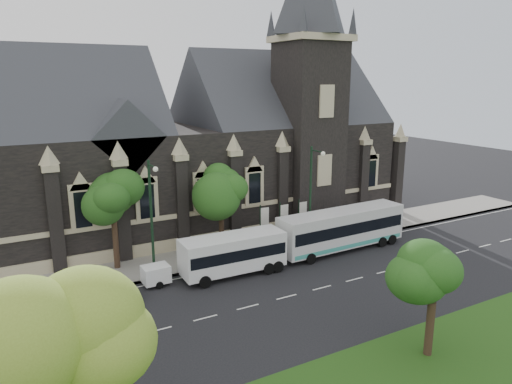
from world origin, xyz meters
TOP-DOWN VIEW (x-y plane):
  - ground at (0.00, 0.00)m, footprint 160.00×160.00m
  - sidewalk at (0.00, 9.50)m, footprint 80.00×5.00m
  - museum at (5.12, 18.78)m, footprint 40.00×17.70m
  - tree_park_near at (-11.77, -8.77)m, footprint 4.42×4.42m
  - tree_park_east at (6.18, -9.32)m, footprint 3.40×3.40m
  - tree_walk_right at (3.21, 10.71)m, footprint 4.08×4.08m
  - tree_walk_left at (-5.80, 10.70)m, footprint 3.91×3.91m
  - street_lamp_near at (10.00, 7.09)m, footprint 0.36×1.88m
  - street_lamp_mid at (-4.00, 7.09)m, footprint 0.36×1.88m
  - banner_flag_left at (6.29, 9.00)m, footprint 0.90×0.10m
  - banner_flag_center at (8.29, 9.00)m, footprint 0.90×0.10m
  - banner_flag_right at (10.29, 9.00)m, footprint 0.90×0.10m
  - tour_coach at (12.11, 5.44)m, footprint 12.20×3.11m
  - shuttle_bus at (1.54, 5.24)m, footprint 8.07×2.94m
  - box_trailer at (-4.21, 6.20)m, footprint 2.76×1.62m
  - sedan at (-8.45, 4.84)m, footprint 5.15×2.23m
  - car_far_red at (-13.56, 5.08)m, footprint 4.24×1.77m

SIDE VIEW (x-z plane):
  - ground at x=0.00m, z-range 0.00..0.00m
  - sidewalk at x=0.00m, z-range 0.00..0.15m
  - car_far_red at x=-13.56m, z-range 0.00..1.44m
  - sedan at x=-8.45m, z-range 0.00..1.65m
  - box_trailer at x=-4.21m, z-range 0.10..1.57m
  - shuttle_bus at x=1.54m, z-range 0.23..3.33m
  - tour_coach at x=12.11m, z-range 0.16..3.70m
  - banner_flag_left at x=6.29m, z-range 0.38..4.38m
  - banner_flag_center at x=8.29m, z-range 0.38..4.38m
  - banner_flag_right at x=10.29m, z-range 0.38..4.38m
  - tree_park_east at x=6.18m, z-range 1.48..7.76m
  - street_lamp_near at x=10.00m, z-range 0.61..9.61m
  - street_lamp_mid at x=-4.00m, z-range 0.61..9.61m
  - tree_walk_left at x=-5.80m, z-range 1.91..9.55m
  - tree_walk_right at x=3.21m, z-range 1.92..9.72m
  - tree_park_near at x=-11.77m, z-range 2.14..10.70m
  - museum at x=5.12m, z-range -6.78..23.12m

